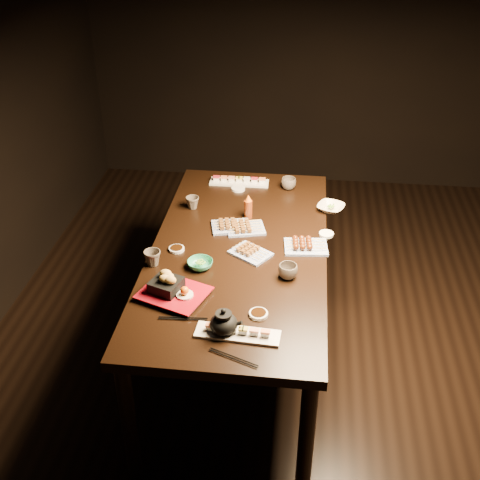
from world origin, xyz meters
name	(u,v)px	position (x,y,z in m)	size (l,w,h in m)	color
ground	(321,376)	(0.00, 0.00, 0.00)	(5.00, 5.00, 0.00)	black
dining_table	(239,306)	(-0.47, 0.11, 0.38)	(0.90, 1.80, 0.75)	black
sushi_platter_near	(238,331)	(-0.40, -0.56, 0.77)	(0.36, 0.10, 0.04)	white
sushi_platter_far	(239,180)	(-0.56, 0.85, 0.77)	(0.36, 0.10, 0.04)	white
yakitori_plate_center	(231,224)	(-0.54, 0.31, 0.78)	(0.20, 0.15, 0.05)	#828EB6
yakitori_plate_right	(251,250)	(-0.41, 0.06, 0.77)	(0.19, 0.14, 0.05)	#828EB6
yakitori_plate_left	(246,226)	(-0.46, 0.30, 0.78)	(0.20, 0.15, 0.05)	#828EB6
tsukune_plate	(306,244)	(-0.13, 0.15, 0.78)	(0.22, 0.16, 0.06)	#828EB6
edamame_bowl_green	(200,264)	(-0.64, -0.09, 0.77)	(0.12, 0.12, 0.04)	#31986F
edamame_bowl_cream	(331,208)	(0.00, 0.57, 0.77)	(0.15, 0.15, 0.04)	beige
tempura_tray	(173,287)	(-0.72, -0.33, 0.80)	(0.29, 0.24, 0.11)	black
teacup_near_left	(152,258)	(-0.88, -0.09, 0.79)	(0.08, 0.08, 0.08)	#4D433A
teacup_mid_right	(288,271)	(-0.21, -0.12, 0.79)	(0.09, 0.09, 0.07)	#4D433A
teacup_far_left	(192,203)	(-0.79, 0.50, 0.79)	(0.08, 0.08, 0.07)	#4D433A
teacup_far_right	(289,184)	(-0.25, 0.81, 0.79)	(0.09, 0.09, 0.07)	#4D433A
teapot	(224,321)	(-0.46, -0.55, 0.81)	(0.14, 0.14, 0.12)	black
condiment_bottle	(248,206)	(-0.46, 0.43, 0.82)	(0.05, 0.05, 0.14)	#66270D
sauce_dish_west	(177,249)	(-0.79, 0.05, 0.76)	(0.08, 0.08, 0.01)	white
sauce_dish_east	(326,234)	(-0.03, 0.29, 0.76)	(0.08, 0.08, 0.01)	white
sauce_dish_se	(259,314)	(-0.33, -0.42, 0.76)	(0.08, 0.08, 0.01)	white
sauce_dish_nw	(238,189)	(-0.56, 0.76, 0.76)	(0.08, 0.08, 0.01)	white
chopsticks_near	(183,319)	(-0.65, -0.49, 0.75)	(0.21, 0.02, 0.01)	black
chopsticks_se	(233,358)	(-0.40, -0.71, 0.75)	(0.22, 0.02, 0.01)	black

